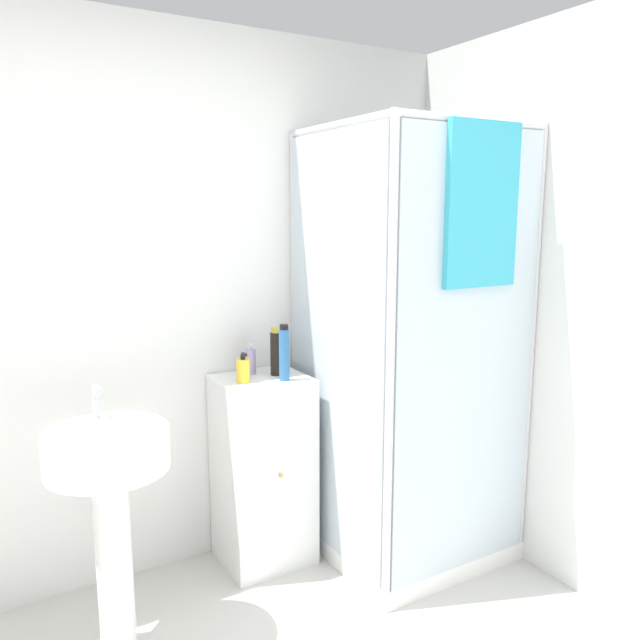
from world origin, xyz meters
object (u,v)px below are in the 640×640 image
shampoo_bottle_tall_black (276,352)px  shampoo_bottle_blue (284,353)px  soap_dispenser (243,370)px  lotion_bottle_white (250,361)px  sink (109,484)px

shampoo_bottle_tall_black → shampoo_bottle_blue: size_ratio=0.88×
soap_dispenser → shampoo_bottle_blue: (0.18, -0.06, 0.07)m
soap_dispenser → shampoo_bottle_blue: bearing=-19.9°
shampoo_bottle_tall_black → lotion_bottle_white: (-0.10, 0.08, -0.05)m
shampoo_bottle_tall_black → soap_dispenser: bearing=-167.9°
shampoo_bottle_blue → lotion_bottle_white: size_ratio=1.73×
shampoo_bottle_blue → soap_dispenser: bearing=160.1°
sink → soap_dispenser: soap_dispenser is taller
sink → shampoo_bottle_tall_black: size_ratio=4.45×
shampoo_bottle_tall_black → lotion_bottle_white: shampoo_bottle_tall_black is taller
sink → shampoo_bottle_blue: size_ratio=3.91×
shampoo_bottle_blue → lotion_bottle_white: (-0.09, 0.18, -0.07)m
sink → shampoo_bottle_tall_black: (0.84, 0.29, 0.35)m
shampoo_bottle_blue → shampoo_bottle_tall_black: bearing=84.5°
shampoo_bottle_tall_black → shampoo_bottle_blue: 0.11m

